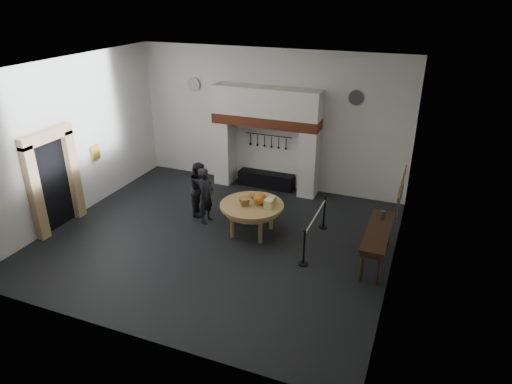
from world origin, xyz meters
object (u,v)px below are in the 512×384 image
at_px(work_table, 252,205).
at_px(iron_range, 266,180).
at_px(side_table, 378,231).
at_px(visitor_far, 200,189).
at_px(barrier_post_near, 304,248).
at_px(barrier_post_far, 324,213).
at_px(visitor_near, 206,196).

bearing_deg(work_table, iron_range, 103.42).
bearing_deg(side_table, visitor_far, 171.71).
bearing_deg(barrier_post_near, side_table, 25.56).
bearing_deg(iron_range, work_table, -76.58).
xyz_separation_m(visitor_far, barrier_post_far, (3.61, 0.47, -0.35)).
height_order(work_table, side_table, side_table).
height_order(side_table, barrier_post_far, same).
distance_m(visitor_far, barrier_post_far, 3.66).
bearing_deg(iron_range, visitor_near, -103.52).
distance_m(visitor_far, barrier_post_near, 3.94).
bearing_deg(work_table, visitor_near, 174.56).
distance_m(work_table, side_table, 3.37).
xyz_separation_m(iron_range, side_table, (4.10, -3.32, 0.62)).
bearing_deg(work_table, barrier_post_far, 29.95).
height_order(barrier_post_near, barrier_post_far, same).
relative_size(iron_range, visitor_far, 1.18).
height_order(visitor_far, side_table, visitor_far).
bearing_deg(visitor_far, iron_range, -40.12).
bearing_deg(visitor_far, barrier_post_far, -99.19).
distance_m(work_table, visitor_near, 1.46).
bearing_deg(barrier_post_far, side_table, -37.57).
distance_m(iron_range, visitor_near, 3.10).
distance_m(iron_range, side_table, 5.31).
xyz_separation_m(barrier_post_near, barrier_post_far, (0.00, 2.00, 0.00)).
bearing_deg(visitor_near, iron_range, -8.80).
xyz_separation_m(work_table, visitor_far, (-1.85, 0.54, -0.04)).
relative_size(work_table, side_table, 0.78).
bearing_deg(side_table, work_table, 176.24).
height_order(visitor_near, visitor_far, visitor_near).
xyz_separation_m(visitor_near, visitor_far, (-0.40, 0.40, -0.01)).
distance_m(barrier_post_near, barrier_post_far, 2.00).
bearing_deg(barrier_post_far, barrier_post_near, -90.00).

